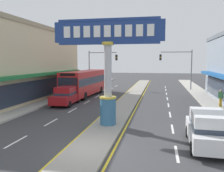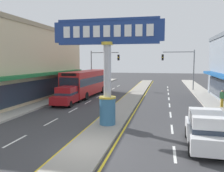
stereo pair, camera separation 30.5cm
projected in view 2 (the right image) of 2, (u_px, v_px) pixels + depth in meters
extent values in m
plane|color=#3A3A3D|center=(87.00, 150.00, 12.21)|extent=(160.00, 160.00, 0.00)
cube|color=gray|center=(133.00, 97.00, 29.68)|extent=(2.18, 52.00, 0.14)
cube|color=#ADA89E|center=(59.00, 97.00, 29.65)|extent=(2.47, 60.00, 0.18)
cube|color=#ADA89E|center=(212.00, 102.00, 25.82)|extent=(2.47, 60.00, 0.18)
cube|color=silver|center=(15.00, 141.00, 13.54)|extent=(0.14, 2.20, 0.01)
cube|color=silver|center=(51.00, 122.00, 17.81)|extent=(0.14, 2.20, 0.01)
cube|color=silver|center=(73.00, 110.00, 22.08)|extent=(0.14, 2.20, 0.01)
cube|color=silver|center=(88.00, 102.00, 26.36)|extent=(0.14, 2.20, 0.01)
cube|color=silver|center=(99.00, 96.00, 30.63)|extent=(0.14, 2.20, 0.01)
cube|color=silver|center=(107.00, 92.00, 34.90)|extent=(0.14, 2.20, 0.01)
cube|color=silver|center=(113.00, 89.00, 39.17)|extent=(0.14, 2.20, 0.01)
cube|color=silver|center=(118.00, 86.00, 43.45)|extent=(0.14, 2.20, 0.01)
cube|color=silver|center=(175.00, 154.00, 11.65)|extent=(0.14, 2.20, 0.01)
cube|color=silver|center=(172.00, 129.00, 15.92)|extent=(0.14, 2.20, 0.01)
cube|color=silver|center=(171.00, 115.00, 20.20)|extent=(0.14, 2.20, 0.01)
cube|color=silver|center=(170.00, 105.00, 24.47)|extent=(0.14, 2.20, 0.01)
cube|color=silver|center=(169.00, 99.00, 28.74)|extent=(0.14, 2.20, 0.01)
cube|color=silver|center=(168.00, 94.00, 33.01)|extent=(0.14, 2.20, 0.01)
cube|color=silver|center=(168.00, 90.00, 37.29)|extent=(0.14, 2.20, 0.01)
cube|color=silver|center=(168.00, 87.00, 41.56)|extent=(0.14, 2.20, 0.01)
cube|color=yellow|center=(123.00, 97.00, 29.96)|extent=(0.12, 52.00, 0.01)
cube|color=yellow|center=(143.00, 98.00, 29.41)|extent=(0.12, 52.00, 0.01)
cylinder|color=#33668C|center=(107.00, 111.00, 16.53)|extent=(1.11, 1.11, 1.83)
cylinder|color=gold|center=(107.00, 97.00, 16.43)|extent=(1.16, 1.16, 0.12)
cylinder|color=#B7B7BC|center=(107.00, 70.00, 16.23)|extent=(0.51, 0.51, 3.84)
cylinder|color=gold|center=(107.00, 43.00, 16.04)|extent=(0.82, 0.82, 0.20)
cube|color=navy|center=(107.00, 31.00, 15.96)|extent=(7.54, 0.24, 1.39)
cube|color=navy|center=(107.00, 20.00, 15.88)|extent=(6.93, 0.29, 0.16)
cube|color=navy|center=(107.00, 43.00, 16.04)|extent=(6.93, 0.29, 0.16)
cube|color=white|center=(67.00, 32.00, 16.43)|extent=(0.46, 0.06, 0.76)
cube|color=white|center=(76.00, 32.00, 16.27)|extent=(0.46, 0.06, 0.76)
cube|color=white|center=(86.00, 32.00, 16.12)|extent=(0.46, 0.06, 0.76)
cube|color=white|center=(96.00, 31.00, 15.97)|extent=(0.46, 0.06, 0.76)
cube|color=white|center=(107.00, 31.00, 15.81)|extent=(0.46, 0.06, 0.76)
cube|color=white|center=(117.00, 31.00, 15.66)|extent=(0.46, 0.06, 0.76)
cube|color=white|center=(128.00, 31.00, 15.51)|extent=(0.46, 0.06, 0.76)
cube|color=white|center=(139.00, 30.00, 15.36)|extent=(0.46, 0.06, 0.76)
cube|color=white|center=(150.00, 30.00, 15.20)|extent=(0.46, 0.06, 0.76)
cube|color=beige|center=(9.00, 65.00, 28.44)|extent=(9.81, 21.99, 8.14)
cube|color=#9C8D6E|center=(7.00, 28.00, 28.00)|extent=(10.01, 22.43, 0.45)
cube|color=#1E7038|center=(50.00, 74.00, 27.39)|extent=(0.90, 18.69, 0.30)
cube|color=#283342|center=(47.00, 87.00, 27.65)|extent=(0.08, 18.03, 2.00)
cube|color=#195193|center=(222.00, 76.00, 23.58)|extent=(0.90, 17.44, 0.30)
cylinder|color=slate|center=(91.00, 70.00, 39.53)|extent=(0.16, 0.16, 6.20)
cylinder|color=slate|center=(105.00, 53.00, 38.74)|extent=(4.62, 0.12, 0.12)
cube|color=black|center=(119.00, 58.00, 38.17)|extent=(0.32, 0.24, 0.92)
sphere|color=black|center=(118.00, 56.00, 38.00)|extent=(0.17, 0.17, 0.17)
sphere|color=yellow|center=(118.00, 58.00, 38.04)|extent=(0.17, 0.17, 0.17)
sphere|color=black|center=(118.00, 59.00, 38.07)|extent=(0.17, 0.17, 0.17)
cylinder|color=slate|center=(194.00, 71.00, 35.82)|extent=(0.16, 0.16, 6.20)
cylinder|color=slate|center=(178.00, 52.00, 36.02)|extent=(4.62, 0.12, 0.12)
cube|color=black|center=(163.00, 57.00, 36.45)|extent=(0.32, 0.24, 0.92)
sphere|color=black|center=(163.00, 55.00, 36.28)|extent=(0.17, 0.17, 0.17)
sphere|color=yellow|center=(163.00, 57.00, 36.31)|extent=(0.17, 0.17, 0.17)
sphere|color=black|center=(163.00, 59.00, 36.34)|extent=(0.17, 0.17, 0.17)
cube|color=#B21E1E|center=(87.00, 82.00, 31.16)|extent=(3.01, 11.30, 2.90)
cube|color=#283342|center=(87.00, 80.00, 31.13)|extent=(3.02, 11.08, 0.90)
cube|color=#283342|center=(69.00, 84.00, 25.80)|extent=(2.30, 0.18, 1.40)
cube|color=black|center=(69.00, 75.00, 25.69)|extent=(1.75, 0.16, 0.30)
cylinder|color=black|center=(86.00, 96.00, 27.67)|extent=(0.32, 0.97, 0.96)
cylinder|color=black|center=(68.00, 95.00, 28.27)|extent=(0.32, 0.97, 0.96)
cylinder|color=black|center=(102.00, 90.00, 33.80)|extent=(0.32, 0.97, 0.96)
cylinder|color=black|center=(87.00, 89.00, 34.40)|extent=(0.32, 0.97, 0.96)
cube|color=maroon|center=(67.00, 98.00, 24.76)|extent=(2.03, 4.65, 0.80)
cube|color=maroon|center=(68.00, 90.00, 24.85)|extent=(1.75, 2.90, 0.80)
cube|color=#283342|center=(68.00, 93.00, 24.88)|extent=(1.79, 2.93, 0.24)
cylinder|color=black|center=(70.00, 104.00, 23.24)|extent=(0.24, 0.69, 0.68)
cylinder|color=black|center=(53.00, 104.00, 23.57)|extent=(0.24, 0.69, 0.68)
cylinder|color=black|center=(80.00, 100.00, 26.03)|extent=(0.24, 0.69, 0.68)
cylinder|color=black|center=(64.00, 99.00, 26.35)|extent=(0.24, 0.69, 0.68)
cube|color=white|center=(206.00, 134.00, 12.54)|extent=(2.02, 4.65, 0.80)
cube|color=white|center=(207.00, 120.00, 12.28)|extent=(1.75, 2.89, 0.80)
cube|color=#283342|center=(207.00, 125.00, 12.30)|extent=(1.79, 2.92, 0.24)
cylinder|color=black|center=(187.00, 132.00, 14.16)|extent=(0.24, 0.69, 0.68)
cylinder|color=black|center=(219.00, 134.00, 13.74)|extent=(0.24, 0.69, 0.68)
cylinder|color=black|center=(191.00, 149.00, 11.41)|extent=(0.24, 0.69, 0.68)
cylinder|color=gold|center=(221.00, 103.00, 22.58)|extent=(0.14, 0.14, 0.82)
cylinder|color=gold|center=(223.00, 103.00, 22.55)|extent=(0.14, 0.14, 0.82)
cube|color=#336B3D|center=(222.00, 95.00, 22.49)|extent=(0.45, 0.41, 0.60)
sphere|color=tan|center=(223.00, 91.00, 22.44)|extent=(0.22, 0.22, 0.22)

